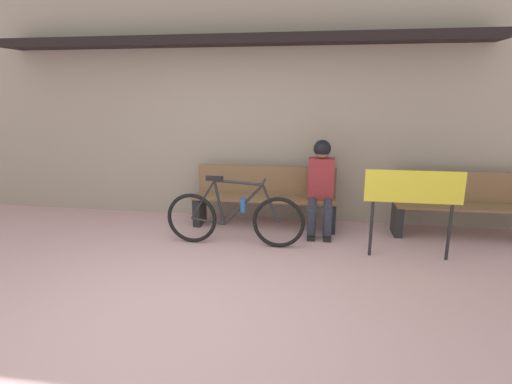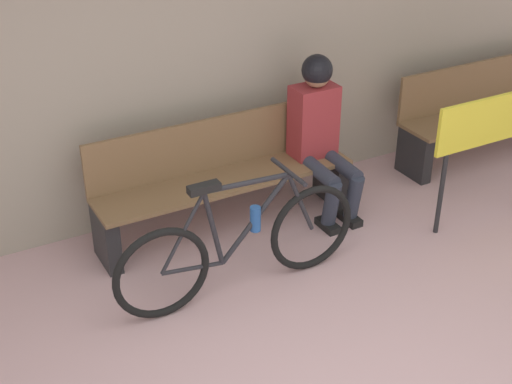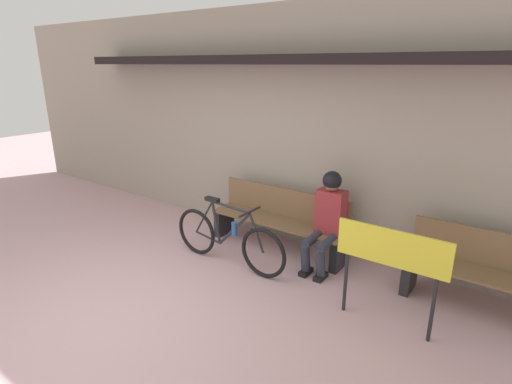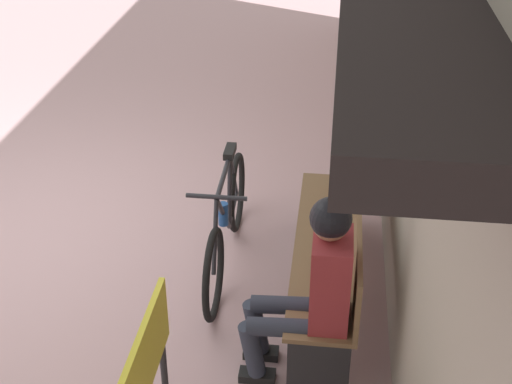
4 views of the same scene
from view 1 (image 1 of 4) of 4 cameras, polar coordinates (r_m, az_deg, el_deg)
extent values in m
plane|color=#C69EA3|center=(3.70, -11.17, -15.91)|extent=(24.00, 24.00, 0.00)
cube|color=#9E9384|center=(5.87, -2.53, 11.81)|extent=(12.00, 0.12, 3.20)
cube|color=black|center=(5.63, -3.25, 20.84)|extent=(6.60, 0.44, 0.12)
cube|color=brown|center=(5.48, 1.14, -0.89)|extent=(1.95, 0.42, 0.03)
cube|color=brown|center=(5.62, 1.43, 1.74)|extent=(1.95, 0.03, 0.40)
cube|color=#232326|center=(5.74, -8.06, -2.58)|extent=(0.10, 0.36, 0.40)
cube|color=#232326|center=(5.50, 10.73, -3.43)|extent=(0.10, 0.36, 0.40)
torus|color=black|center=(5.01, -9.15, -3.70)|extent=(0.63, 0.05, 0.63)
torus|color=black|center=(4.80, 3.24, -4.37)|extent=(0.63, 0.05, 0.63)
cylinder|color=#232328|center=(4.74, -2.53, 1.36)|extent=(0.58, 0.03, 0.07)
cylinder|color=#232328|center=(4.80, -1.87, -1.85)|extent=(0.50, 0.03, 0.54)
cylinder|color=#232328|center=(4.85, -5.25, -1.51)|extent=(0.14, 0.03, 0.55)
cylinder|color=#232328|center=(4.96, -6.88, -4.15)|extent=(0.41, 0.03, 0.08)
cylinder|color=#232328|center=(4.90, -7.58, -1.08)|extent=(0.32, 0.02, 0.50)
cylinder|color=#232328|center=(4.74, 2.11, -1.69)|extent=(0.22, 0.03, 0.47)
cube|color=black|center=(4.80, -5.96, 1.95)|extent=(0.20, 0.07, 0.05)
cylinder|color=#232328|center=(4.69, 0.96, 1.28)|extent=(0.03, 0.40, 0.03)
cylinder|color=#235199|center=(4.80, -1.87, -1.85)|extent=(0.07, 0.07, 0.17)
cylinder|color=#2D3342|center=(5.23, 8.05, -1.71)|extent=(0.11, 0.43, 0.13)
cylinder|color=#2D3342|center=(5.11, 7.94, -4.28)|extent=(0.11, 0.17, 0.37)
cube|color=black|center=(5.21, 7.87, -6.32)|extent=(0.10, 0.22, 0.06)
cylinder|color=#2D3342|center=(5.23, 10.24, -1.80)|extent=(0.11, 0.43, 0.13)
cylinder|color=#2D3342|center=(5.11, 10.18, -4.37)|extent=(0.11, 0.17, 0.37)
cube|color=black|center=(5.21, 10.08, -6.40)|extent=(0.10, 0.22, 0.06)
cube|color=maroon|center=(5.41, 9.27, 1.90)|extent=(0.34, 0.22, 0.56)
sphere|color=#9E7556|center=(5.32, 9.43, 5.83)|extent=(0.20, 0.20, 0.20)
sphere|color=black|center=(5.32, 9.45, 6.15)|extent=(0.23, 0.23, 0.23)
cube|color=brown|center=(5.77, 28.23, -1.86)|extent=(1.85, 0.42, 0.03)
cube|color=brown|center=(5.90, 27.88, 0.67)|extent=(1.85, 0.03, 0.40)
cube|color=#232326|center=(5.60, 19.50, -3.71)|extent=(0.10, 0.36, 0.40)
cylinder|color=#232326|center=(4.75, 16.13, -5.03)|extent=(0.04, 0.04, 0.65)
cylinder|color=#232326|center=(4.92, 25.87, -5.22)|extent=(0.04, 0.04, 0.65)
cube|color=yellow|center=(4.68, 21.63, 0.69)|extent=(1.05, 0.03, 0.36)
camera|label=2|loc=(3.14, -63.13, 26.01)|focal=50.00mm
camera|label=3|loc=(2.29, 76.11, 19.51)|focal=28.00mm
camera|label=4|loc=(6.32, 43.85, 22.36)|focal=50.00mm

